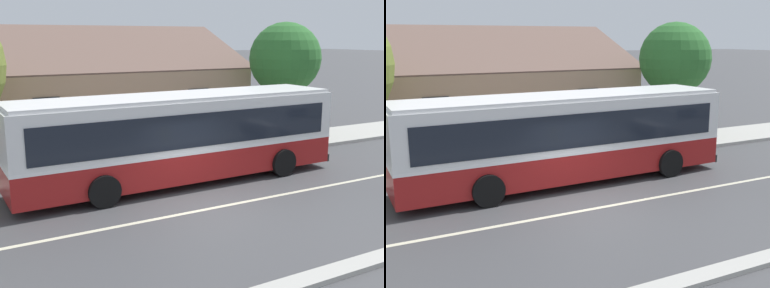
# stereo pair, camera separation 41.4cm
# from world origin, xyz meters

# --- Properties ---
(ground_plane) EXTENTS (300.00, 300.00, 0.00)m
(ground_plane) POSITION_xyz_m (0.00, 0.00, 0.00)
(ground_plane) COLOR #424244
(sidewalk_far) EXTENTS (60.00, 3.00, 0.15)m
(sidewalk_far) POSITION_xyz_m (0.00, 6.00, 0.07)
(sidewalk_far) COLOR #ADAAA3
(sidewalk_far) RESTS_ON ground
(curb_near) EXTENTS (60.00, 0.50, 0.12)m
(curb_near) POSITION_xyz_m (0.00, -4.75, 0.06)
(curb_near) COLOR #ADAAA3
(curb_near) RESTS_ON ground
(lane_divider_stripe) EXTENTS (60.00, 0.16, 0.01)m
(lane_divider_stripe) POSITION_xyz_m (0.00, 0.00, 0.00)
(lane_divider_stripe) COLOR beige
(lane_divider_stripe) RESTS_ON ground
(community_building) EXTENTS (21.49, 10.90, 6.61)m
(community_building) POSITION_xyz_m (-2.67, 14.40, 1.82)
(community_building) COLOR tan
(community_building) RESTS_ON ground
(transit_bus) EXTENTS (11.74, 2.90, 3.06)m
(transit_bus) POSITION_xyz_m (0.50, 2.90, 1.65)
(transit_bus) COLOR maroon
(transit_bus) RESTS_ON ground
(bench_down_street) EXTENTS (1.84, 0.51, 0.94)m
(bench_down_street) POSITION_xyz_m (-0.92, 5.82, 0.58)
(bench_down_street) COLOR #4C4C4C
(bench_down_street) RESTS_ON sidewalk_far
(street_tree_primary) EXTENTS (3.46, 3.46, 5.69)m
(street_tree_primary) POSITION_xyz_m (8.34, 7.01, 3.94)
(street_tree_primary) COLOR #4C3828
(street_tree_primary) RESTS_ON ground
(bus_stop_sign) EXTENTS (0.36, 0.07, 2.40)m
(bus_stop_sign) POSITION_xyz_m (6.02, 4.99, 1.64)
(bus_stop_sign) COLOR gray
(bus_stop_sign) RESTS_ON sidewalk_far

